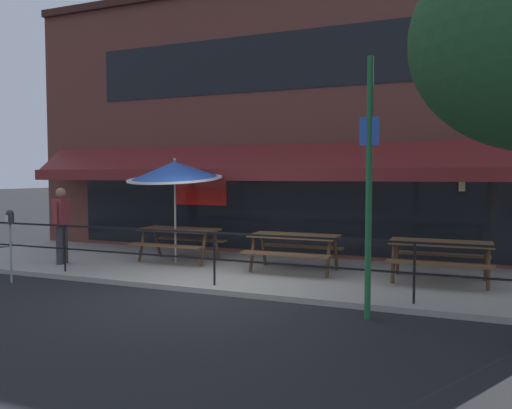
# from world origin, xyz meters

# --- Properties ---
(ground_plane) EXTENTS (120.00, 120.00, 0.00)m
(ground_plane) POSITION_xyz_m (0.00, 0.00, 0.00)
(ground_plane) COLOR black
(patio_deck) EXTENTS (15.00, 4.00, 0.10)m
(patio_deck) POSITION_xyz_m (0.00, 2.00, 0.05)
(patio_deck) COLOR #9E998E
(patio_deck) RESTS_ON ground
(restaurant_building) EXTENTS (15.00, 1.60, 6.97)m
(restaurant_building) POSITION_xyz_m (0.00, 4.22, 3.46)
(restaurant_building) COLOR brown
(restaurant_building) RESTS_ON ground
(patio_railing) EXTENTS (13.84, 0.04, 0.97)m
(patio_railing) POSITION_xyz_m (0.00, 0.30, 0.80)
(patio_railing) COLOR black
(patio_railing) RESTS_ON patio_deck
(picnic_table_left) EXTENTS (1.80, 1.42, 0.76)m
(picnic_table_left) POSITION_xyz_m (-1.90, 2.25, 0.71)
(picnic_table_left) COLOR brown
(picnic_table_left) RESTS_ON patio_deck
(picnic_table_centre) EXTENTS (1.80, 1.42, 0.76)m
(picnic_table_centre) POSITION_xyz_m (0.93, 2.09, 0.71)
(picnic_table_centre) COLOR brown
(picnic_table_centre) RESTS_ON patio_deck
(picnic_table_right) EXTENTS (1.80, 1.42, 0.76)m
(picnic_table_right) POSITION_xyz_m (3.77, 2.08, 0.71)
(picnic_table_right) COLOR brown
(picnic_table_right) RESTS_ON patio_deck
(patio_umbrella_left) EXTENTS (2.14, 2.14, 2.40)m
(patio_umbrella_left) POSITION_xyz_m (-1.90, 2.09, 2.18)
(patio_umbrella_left) COLOR #B7B2A8
(patio_umbrella_left) RESTS_ON patio_deck
(pedestrian_walking) EXTENTS (0.32, 0.61, 1.71)m
(pedestrian_walking) POSITION_xyz_m (-4.17, 0.99, 1.06)
(pedestrian_walking) COLOR #333338
(pedestrian_walking) RESTS_ON patio_deck
(parking_meter_near) EXTENTS (0.15, 0.16, 1.42)m
(parking_meter_near) POSITION_xyz_m (-3.97, -0.58, 1.15)
(parking_meter_near) COLOR gray
(parking_meter_near) RESTS_ON ground
(street_sign_pole) EXTENTS (0.28, 0.09, 3.77)m
(street_sign_pole) POSITION_xyz_m (2.86, -0.45, 1.94)
(street_sign_pole) COLOR #1E6033
(street_sign_pole) RESTS_ON ground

